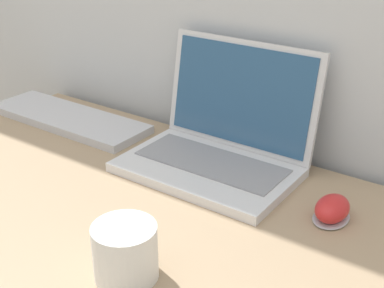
# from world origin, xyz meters

# --- Properties ---
(laptop) EXTENTS (0.36, 0.27, 0.25)m
(laptop) POSITION_xyz_m (0.03, 0.57, 0.83)
(laptop) COLOR silver
(laptop) RESTS_ON desk
(drink_cup) EXTENTS (0.10, 0.10, 0.09)m
(drink_cup) POSITION_xyz_m (0.11, 0.18, 0.81)
(drink_cup) COLOR white
(drink_cup) RESTS_ON desk
(computer_mouse) EXTENTS (0.06, 0.09, 0.04)m
(computer_mouse) POSITION_xyz_m (0.31, 0.51, 0.79)
(computer_mouse) COLOR #B2B2B7
(computer_mouse) RESTS_ON desk
(external_keyboard) EXTENTS (0.44, 0.14, 0.02)m
(external_keyboard) POSITION_xyz_m (-0.41, 0.55, 0.78)
(external_keyboard) COLOR silver
(external_keyboard) RESTS_ON desk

